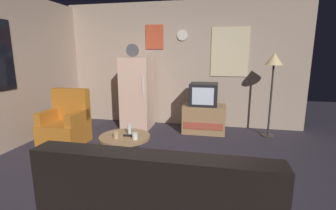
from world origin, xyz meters
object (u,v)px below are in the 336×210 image
wine_glass (129,129)px  remote_control (129,135)px  standing_lamp (274,66)px  coffee_table (125,150)px  fridge (137,93)px  tv_stand (204,119)px  mug_ceramic_white (135,136)px  armchair (66,125)px  crt_tv (204,94)px  mug_ceramic_tan (116,135)px

wine_glass → remote_control: wine_glass is taller
standing_lamp → coffee_table: (-2.25, -1.75, -1.14)m
fridge → wine_glass: fridge is taller
fridge → tv_stand: bearing=-1.7°
tv_stand → standing_lamp: bearing=0.0°
tv_stand → mug_ceramic_white: tv_stand is taller
coffee_table → remote_control: 0.23m
remote_control → wine_glass: bearing=96.3°
armchair → crt_tv: bearing=26.2°
fridge → armchair: 1.57m
armchair → wine_glass: bearing=-20.6°
mug_ceramic_tan → standing_lamp: bearing=38.7°
wine_glass → mug_ceramic_white: (0.15, -0.18, -0.03)m
tv_stand → wine_glass: (-0.96, -1.67, 0.22)m
standing_lamp → coffee_table: standing_lamp is taller
tv_stand → coffee_table: 2.02m
wine_glass → remote_control: bearing=-79.3°
crt_tv → fridge: bearing=178.2°
tv_stand → standing_lamp: (1.24, 0.00, 1.08)m
crt_tv → wine_glass: (-0.94, -1.67, -0.28)m
wine_glass → remote_control: size_ratio=1.00×
mug_ceramic_tan → coffee_table: bearing=57.2°
remote_control → armchair: (-1.41, 0.60, -0.10)m
crt_tv → standing_lamp: size_ratio=0.34×
mug_ceramic_tan → armchair: armchair is taller
crt_tv → remote_control: 2.01m
tv_stand → coffee_table: (-1.01, -1.74, -0.07)m
tv_stand → armchair: size_ratio=0.88×
armchair → coffee_table: bearing=-23.8°
armchair → mug_ceramic_tan: bearing=-29.3°
standing_lamp → mug_ceramic_white: standing_lamp is taller
standing_lamp → remote_control: size_ratio=10.60×
tv_stand → armchair: (-2.36, -1.15, 0.06)m
fridge → crt_tv: fridge is taller
armchair → standing_lamp: bearing=17.7°
mug_ceramic_white → mug_ceramic_tan: (-0.27, -0.01, 0.00)m
mug_ceramic_white → armchair: size_ratio=0.09×
fridge → crt_tv: 1.41m
fridge → armchair: fridge is taller
crt_tv → armchair: 2.64m
crt_tv → armchair: crt_tv is taller
tv_stand → mug_ceramic_tan: bearing=-120.3°
armchair → remote_control: bearing=-23.2°
tv_stand → wine_glass: wine_glass is taller
remote_control → fridge: bearing=100.6°
wine_glass → armchair: (-1.39, 0.52, -0.17)m
tv_stand → wine_glass: bearing=-119.9°
fridge → coffee_table: size_ratio=2.46×
crt_tv → coffee_table: size_ratio=0.75×
crt_tv → armchair: size_ratio=0.56×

